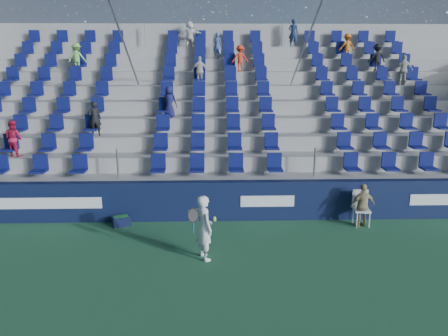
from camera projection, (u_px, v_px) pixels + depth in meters
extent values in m
plane|color=#29603D|center=(219.00, 268.00, 10.19)|extent=(70.00, 70.00, 0.00)
cube|color=#0F1839|center=(217.00, 201.00, 13.09)|extent=(24.00, 0.30, 1.20)
cube|color=white|center=(47.00, 203.00, 12.79)|extent=(3.20, 0.02, 0.34)
cube|color=white|center=(267.00, 201.00, 12.97)|extent=(1.60, 0.02, 0.34)
cube|color=#9E9E99|center=(217.00, 195.00, 13.65)|extent=(24.00, 0.85, 1.20)
cube|color=#9E9E99|center=(216.00, 180.00, 14.41)|extent=(24.00, 0.85, 1.70)
cube|color=#9E9E99|center=(216.00, 166.00, 15.17)|extent=(24.00, 0.85, 2.20)
cube|color=#9E9E99|center=(216.00, 154.00, 15.93)|extent=(24.00, 0.85, 2.70)
cube|color=#9E9E99|center=(216.00, 143.00, 16.69)|extent=(24.00, 0.85, 3.20)
cube|color=#9E9E99|center=(215.00, 132.00, 17.45)|extent=(24.00, 0.85, 3.70)
cube|color=#9E9E99|center=(215.00, 123.00, 18.21)|extent=(24.00, 0.85, 4.20)
cube|color=#9E9E99|center=(215.00, 114.00, 18.98)|extent=(24.00, 0.85, 4.70)
cube|color=#9E9E99|center=(215.00, 106.00, 19.74)|extent=(24.00, 0.85, 5.20)
cube|color=#9E9E99|center=(215.00, 94.00, 20.27)|extent=(24.00, 0.50, 6.20)
cube|color=#0D1453|center=(217.00, 165.00, 13.41)|extent=(16.05, 0.50, 0.70)
cube|color=#0D1453|center=(216.00, 144.00, 14.11)|extent=(16.05, 0.50, 0.70)
cube|color=#0D1453|center=(216.00, 125.00, 14.81)|extent=(16.05, 0.50, 0.70)
cube|color=#0D1453|center=(216.00, 107.00, 15.51)|extent=(16.05, 0.50, 0.70)
cube|color=#0D1453|center=(215.00, 91.00, 16.21)|extent=(16.05, 0.50, 0.70)
cube|color=#0D1453|center=(215.00, 76.00, 16.91)|extent=(16.05, 0.50, 0.70)
cube|color=#0D1453|center=(215.00, 63.00, 17.61)|extent=(16.05, 0.50, 0.70)
cube|color=#0D1453|center=(215.00, 50.00, 18.30)|extent=(16.05, 0.50, 0.70)
cube|color=#0D1453|center=(214.00, 39.00, 19.00)|extent=(16.05, 0.50, 0.70)
cylinder|color=gray|center=(133.00, 69.00, 15.93)|extent=(0.06, 7.68, 4.55)
cylinder|color=gray|center=(296.00, 69.00, 16.09)|extent=(0.06, 7.68, 4.55)
imported|color=red|center=(240.00, 58.00, 17.54)|extent=(0.67, 0.39, 1.03)
imported|color=beige|center=(200.00, 71.00, 16.79)|extent=(0.69, 0.39, 1.11)
imported|color=#73C24D|center=(77.00, 57.00, 17.35)|extent=(0.72, 0.42, 1.11)
imported|color=#181849|center=(169.00, 102.00, 15.37)|extent=(0.62, 0.49, 1.10)
imported|color=orange|center=(347.00, 46.00, 18.37)|extent=(0.70, 0.46, 1.02)
imported|color=#41548F|center=(217.00, 46.00, 18.21)|extent=(0.44, 0.34, 1.07)
imported|color=white|center=(190.00, 34.00, 18.88)|extent=(1.01, 0.39, 1.07)
imported|color=black|center=(95.00, 119.00, 14.59)|extent=(0.49, 0.40, 1.16)
imported|color=#B2173B|center=(13.00, 138.00, 13.83)|extent=(0.68, 0.60, 1.16)
imported|color=black|center=(377.00, 58.00, 17.69)|extent=(0.73, 0.46, 1.09)
imported|color=beige|center=(404.00, 70.00, 17.00)|extent=(0.70, 0.33, 1.16)
imported|color=navy|center=(293.00, 33.00, 18.99)|extent=(0.49, 0.39, 1.17)
imported|color=white|center=(204.00, 228.00, 10.48)|extent=(0.59, 0.69, 1.62)
cylinder|color=navy|center=(194.00, 227.00, 10.21)|extent=(0.03, 0.03, 0.28)
torus|color=black|center=(193.00, 215.00, 10.13)|extent=(0.30, 0.17, 0.28)
plane|color=#262626|center=(193.00, 215.00, 10.13)|extent=(0.30, 0.16, 0.29)
sphere|color=#CAEA36|center=(215.00, 220.00, 10.23)|extent=(0.07, 0.07, 0.07)
sphere|color=#CAEA36|center=(215.00, 218.00, 10.28)|extent=(0.07, 0.07, 0.07)
cube|color=white|center=(362.00, 210.00, 12.66)|extent=(0.49, 0.49, 0.04)
cube|color=white|center=(360.00, 199.00, 12.80)|extent=(0.45, 0.09, 0.56)
cylinder|color=white|center=(357.00, 220.00, 12.54)|extent=(0.03, 0.03, 0.45)
cylinder|color=white|center=(369.00, 220.00, 12.55)|extent=(0.03, 0.03, 0.45)
cylinder|color=white|center=(353.00, 216.00, 12.89)|extent=(0.03, 0.03, 0.45)
cylinder|color=white|center=(365.00, 216.00, 12.90)|extent=(0.03, 0.03, 0.45)
imported|color=tan|center=(363.00, 205.00, 12.57)|extent=(0.79, 0.44, 1.27)
cube|color=black|center=(121.00, 221.00, 12.74)|extent=(0.60, 0.50, 0.28)
cube|color=#1E662D|center=(121.00, 219.00, 12.73)|extent=(0.48, 0.38, 0.17)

